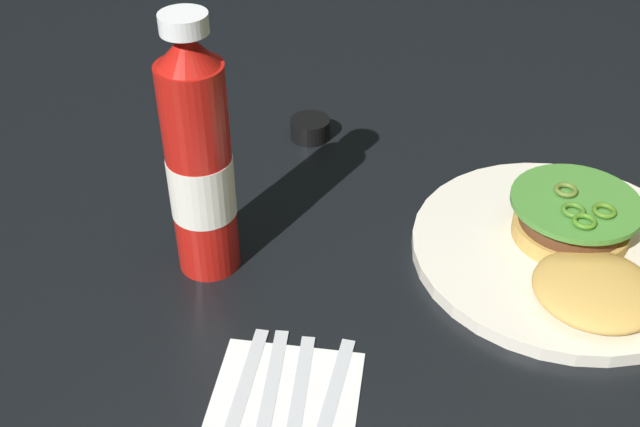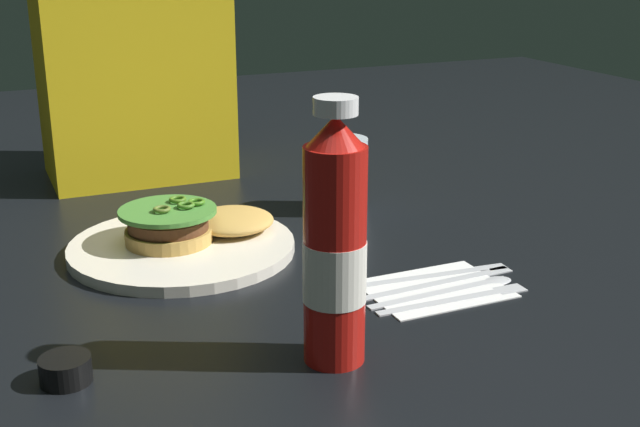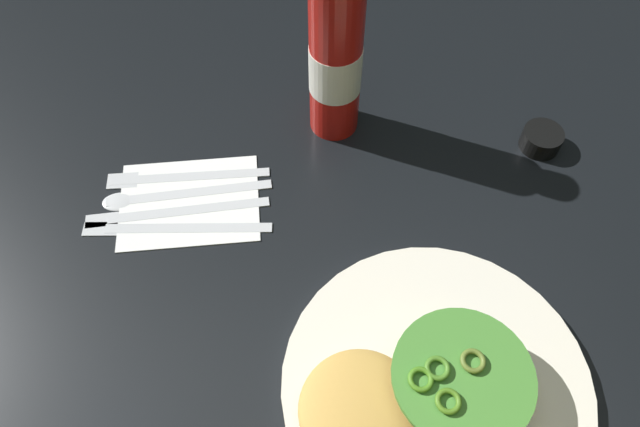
% 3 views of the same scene
% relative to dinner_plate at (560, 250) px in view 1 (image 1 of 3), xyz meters
% --- Properties ---
extents(ground_plane, '(3.00, 3.00, 0.00)m').
position_rel_dinner_plate_xyz_m(ground_plane, '(0.06, -0.13, -0.01)').
color(ground_plane, black).
extents(dinner_plate, '(0.30, 0.30, 0.01)m').
position_rel_dinner_plate_xyz_m(dinner_plate, '(0.00, 0.00, 0.00)').
color(dinner_plate, silver).
rests_on(dinner_plate, ground_plane).
extents(burger_sandwich, '(0.21, 0.13, 0.05)m').
position_rel_dinner_plate_xyz_m(burger_sandwich, '(0.02, 0.01, 0.03)').
color(burger_sandwich, gold).
rests_on(burger_sandwich, dinner_plate).
extents(ketchup_bottle, '(0.06, 0.06, 0.26)m').
position_rel_dinner_plate_xyz_m(ketchup_bottle, '(0.06, -0.35, 0.11)').
color(ketchup_bottle, '#B81610').
rests_on(ketchup_bottle, ground_plane).
extents(condiment_cup, '(0.05, 0.05, 0.03)m').
position_rel_dinner_plate_xyz_m(condiment_cup, '(-0.19, -0.29, 0.01)').
color(condiment_cup, black).
rests_on(condiment_cup, ground_plane).
extents(napkin, '(0.16, 0.12, 0.00)m').
position_rel_dinner_plate_xyz_m(napkin, '(0.24, -0.24, -0.01)').
color(napkin, white).
rests_on(napkin, ground_plane).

